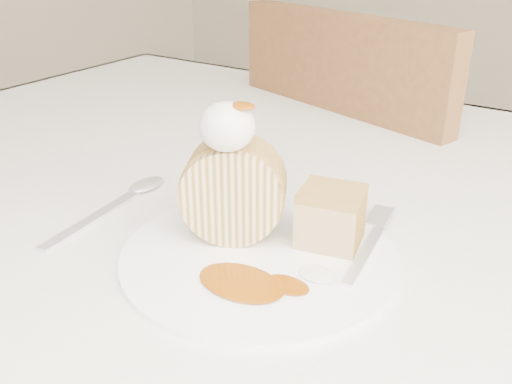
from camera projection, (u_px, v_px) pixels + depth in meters
The scene contains 10 objects.
table at pixel (312, 253), 0.71m from camera, with size 1.40×0.90×0.75m.
chair_far at pixel (369, 213), 1.12m from camera, with size 0.53×0.53×0.90m.
plate at pixel (259, 255), 0.53m from camera, with size 0.26×0.26×0.01m, color white.
roulade_slice at pixel (233, 190), 0.54m from camera, with size 0.10×0.10×0.05m, color beige.
cake_chunk at pixel (331, 220), 0.54m from camera, with size 0.06×0.05×0.05m, color #AD7E41.
whipped_cream at pixel (227, 127), 0.49m from camera, with size 0.05×0.05×0.04m, color white.
caramel_drizzle at pixel (242, 100), 0.48m from camera, with size 0.02×0.02×0.01m, color #7E3A05.
caramel_pool at pixel (241, 282), 0.48m from camera, with size 0.08×0.05×0.00m, color #7E3A05, non-canonical shape.
fork at pixel (364, 254), 0.52m from camera, with size 0.02×0.15×0.00m, color silver.
spoon at pixel (93, 219), 0.60m from camera, with size 0.03×0.18×0.00m, color silver.
Camera 1 is at (0.28, -0.35, 1.03)m, focal length 40.00 mm.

